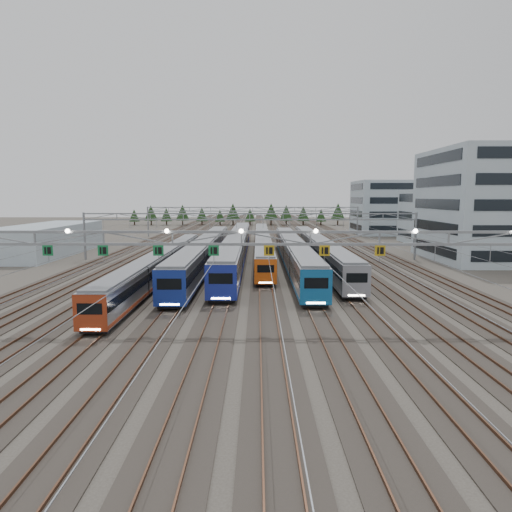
{
  "coord_description": "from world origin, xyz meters",
  "views": [
    {
      "loc": [
        1.31,
        -36.81,
        10.65
      ],
      "look_at": [
        1.12,
        17.91,
        3.5
      ],
      "focal_mm": 32.0,
      "sensor_mm": 36.0,
      "label": 1
    }
  ],
  "objects_px": {
    "depot_bldg_north": "(395,208)",
    "train_a": "(163,263)",
    "train_d": "(263,243)",
    "gantry_far": "(253,213)",
    "train_b": "(205,251)",
    "train_f": "(319,249)",
    "west_shed": "(48,240)",
    "train_c": "(237,246)",
    "gantry_near": "(241,241)",
    "depot_bldg_south": "(489,205)",
    "gantry_mid": "(250,222)",
    "depot_bldg_mid": "(439,217)",
    "train_e": "(293,253)"
  },
  "relations": [
    {
      "from": "train_c",
      "to": "depot_bldg_south",
      "type": "distance_m",
      "value": 42.77
    },
    {
      "from": "depot_bldg_mid",
      "to": "depot_bldg_south",
      "type": "bearing_deg",
      "value": -95.23
    },
    {
      "from": "depot_bldg_north",
      "to": "depot_bldg_mid",
      "type": "bearing_deg",
      "value": -86.15
    },
    {
      "from": "depot_bldg_north",
      "to": "west_shed",
      "type": "xyz_separation_m",
      "value": [
        -77.98,
        -47.34,
        -4.79
      ]
    },
    {
      "from": "train_d",
      "to": "west_shed",
      "type": "height_order",
      "value": "west_shed"
    },
    {
      "from": "depot_bldg_mid",
      "to": "depot_bldg_north",
      "type": "relative_size",
      "value": 0.73
    },
    {
      "from": "west_shed",
      "to": "train_e",
      "type": "bearing_deg",
      "value": -19.07
    },
    {
      "from": "train_f",
      "to": "train_d",
      "type": "bearing_deg",
      "value": 127.75
    },
    {
      "from": "depot_bldg_south",
      "to": "west_shed",
      "type": "height_order",
      "value": "depot_bldg_south"
    },
    {
      "from": "train_d",
      "to": "gantry_far",
      "type": "relative_size",
      "value": 1.19
    },
    {
      "from": "gantry_far",
      "to": "depot_bldg_mid",
      "type": "xyz_separation_m",
      "value": [
        42.4,
        -18.38,
        -0.28
      ]
    },
    {
      "from": "train_b",
      "to": "depot_bldg_north",
      "type": "bearing_deg",
      "value": 52.43
    },
    {
      "from": "train_d",
      "to": "gantry_far",
      "type": "distance_m",
      "value": 36.84
    },
    {
      "from": "train_d",
      "to": "gantry_near",
      "type": "height_order",
      "value": "gantry_near"
    },
    {
      "from": "gantry_far",
      "to": "train_a",
      "type": "bearing_deg",
      "value": -100.25
    },
    {
      "from": "train_c",
      "to": "gantry_far",
      "type": "height_order",
      "value": "gantry_far"
    },
    {
      "from": "train_d",
      "to": "depot_bldg_mid",
      "type": "xyz_separation_m",
      "value": [
        40.15,
        18.12,
        4.13
      ]
    },
    {
      "from": "gantry_mid",
      "to": "train_a",
      "type": "bearing_deg",
      "value": -123.16
    },
    {
      "from": "depot_bldg_south",
      "to": "depot_bldg_north",
      "type": "relative_size",
      "value": 1.0
    },
    {
      "from": "train_a",
      "to": "gantry_mid",
      "type": "height_order",
      "value": "gantry_mid"
    },
    {
      "from": "train_a",
      "to": "depot_bldg_south",
      "type": "xyz_separation_m",
      "value": [
        51.2,
        17.06,
        7.31
      ]
    },
    {
      "from": "west_shed",
      "to": "train_c",
      "type": "bearing_deg",
      "value": -10.76
    },
    {
      "from": "train_b",
      "to": "train_c",
      "type": "distance_m",
      "value": 8.7
    },
    {
      "from": "train_c",
      "to": "depot_bldg_south",
      "type": "bearing_deg",
      "value": -0.59
    },
    {
      "from": "train_c",
      "to": "gantry_near",
      "type": "distance_m",
      "value": 40.74
    },
    {
      "from": "train_b",
      "to": "depot_bldg_mid",
      "type": "relative_size",
      "value": 3.61
    },
    {
      "from": "gantry_mid",
      "to": "west_shed",
      "type": "height_order",
      "value": "gantry_mid"
    },
    {
      "from": "train_b",
      "to": "gantry_far",
      "type": "xyz_separation_m",
      "value": [
        6.75,
        52.16,
        4.13
      ]
    },
    {
      "from": "train_a",
      "to": "train_e",
      "type": "bearing_deg",
      "value": 26.32
    },
    {
      "from": "depot_bldg_south",
      "to": "depot_bldg_mid",
      "type": "bearing_deg",
      "value": 84.77
    },
    {
      "from": "train_e",
      "to": "train_f",
      "type": "relative_size",
      "value": 0.94
    },
    {
      "from": "depot_bldg_mid",
      "to": "depot_bldg_north",
      "type": "distance_m",
      "value": 27.79
    },
    {
      "from": "depot_bldg_north",
      "to": "gantry_near",
      "type": "bearing_deg",
      "value": -113.26
    },
    {
      "from": "train_f",
      "to": "depot_bldg_north",
      "type": "height_order",
      "value": "depot_bldg_north"
    },
    {
      "from": "depot_bldg_north",
      "to": "train_a",
      "type": "bearing_deg",
      "value": -125.91
    },
    {
      "from": "gantry_near",
      "to": "train_b",
      "type": "bearing_deg",
      "value": 101.5
    },
    {
      "from": "gantry_far",
      "to": "depot_bldg_north",
      "type": "bearing_deg",
      "value": 12.93
    },
    {
      "from": "west_shed",
      "to": "gantry_near",
      "type": "bearing_deg",
      "value": -51.54
    },
    {
      "from": "gantry_mid",
      "to": "train_c",
      "type": "bearing_deg",
      "value": 172.81
    },
    {
      "from": "train_c",
      "to": "depot_bldg_mid",
      "type": "height_order",
      "value": "depot_bldg_mid"
    },
    {
      "from": "depot_bldg_mid",
      "to": "west_shed",
      "type": "distance_m",
      "value": 82.3
    },
    {
      "from": "train_f",
      "to": "west_shed",
      "type": "relative_size",
      "value": 1.92
    },
    {
      "from": "train_f",
      "to": "train_c",
      "type": "bearing_deg",
      "value": 165.81
    },
    {
      "from": "train_a",
      "to": "gantry_far",
      "type": "bearing_deg",
      "value": 79.75
    },
    {
      "from": "train_c",
      "to": "train_f",
      "type": "bearing_deg",
      "value": -14.19
    },
    {
      "from": "train_e",
      "to": "depot_bldg_north",
      "type": "xyz_separation_m",
      "value": [
        33.79,
        62.62,
        5.3
      ]
    },
    {
      "from": "train_a",
      "to": "west_shed",
      "type": "relative_size",
      "value": 1.76
    },
    {
      "from": "depot_bldg_north",
      "to": "train_c",
      "type": "bearing_deg",
      "value": -128.38
    },
    {
      "from": "depot_bldg_mid",
      "to": "west_shed",
      "type": "xyz_separation_m",
      "value": [
        -79.85,
        -19.65,
        -3.35
      ]
    },
    {
      "from": "train_a",
      "to": "train_f",
      "type": "bearing_deg",
      "value": 32.05
    }
  ]
}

